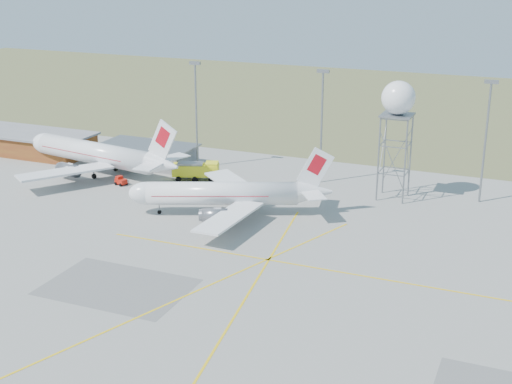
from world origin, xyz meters
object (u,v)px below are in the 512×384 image
at_px(radar_tower, 396,134).
at_px(baggage_tug, 121,182).
at_px(fire_truck, 197,171).
at_px(airliner_main, 226,194).
at_px(airliner_far, 98,154).

bearing_deg(radar_tower, baggage_tug, -165.96).
height_order(radar_tower, baggage_tug, radar_tower).
bearing_deg(radar_tower, fire_truck, -174.15).
height_order(airliner_main, airliner_far, airliner_far).
height_order(fire_truck, baggage_tug, fire_truck).
distance_m(radar_tower, baggage_tug, 49.25).
bearing_deg(airliner_far, fire_truck, -159.37).
bearing_deg(baggage_tug, airliner_far, 166.80).
xyz_separation_m(airliner_main, fire_truck, (-12.61, 14.44, -1.77)).
distance_m(airliner_main, baggage_tug, 24.87).
height_order(airliner_main, radar_tower, radar_tower).
relative_size(airliner_main, baggage_tug, 13.35).
distance_m(airliner_main, fire_truck, 19.25).
distance_m(radar_tower, fire_truck, 36.85).
relative_size(airliner_main, fire_truck, 3.50).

